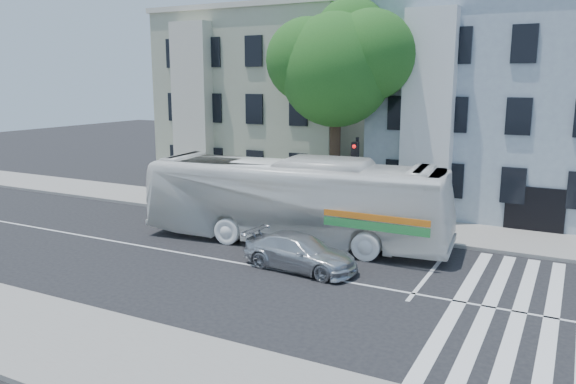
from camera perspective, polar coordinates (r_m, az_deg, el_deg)
The scene contains 10 objects.
ground at distance 21.94m, azimuth -4.11°, elevation -7.38°, with size 120.00×120.00×0.00m, color black.
sidewalk_far at distance 28.76m, azimuth 4.29°, elevation -2.70°, with size 80.00×4.00×0.15m, color gray.
sidewalk_near at distance 16.19m, azimuth -19.66°, elevation -14.80°, with size 80.00×4.00×0.15m, color gray.
building_left at distance 37.31m, azimuth -1.27°, elevation 8.97°, with size 12.00×10.00×11.00m, color #AAAE92.
building_right at distance 32.93m, azimuth 20.82°, elevation 7.93°, with size 12.00×10.00×11.00m, color #939FAF.
street_tree at distance 28.57m, azimuth 5.23°, elevation 12.89°, with size 7.30×5.90×11.10m.
bus at distance 24.39m, azimuth 0.68°, elevation -0.88°, with size 13.44×3.14×3.74m, color white.
sedan at distance 21.23m, azimuth 1.24°, elevation -6.14°, with size 4.52×1.84×1.31m, color silver.
hedge at distance 28.67m, azimuth -1.23°, elevation -1.84°, with size 8.50×0.84×0.70m, color #2E591D, non-canonical shape.
traffic_signal at distance 25.54m, azimuth 6.89°, elevation 1.96°, with size 0.47×0.54×4.50m.
Camera 1 is at (10.98, -17.65, 7.02)m, focal length 35.00 mm.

